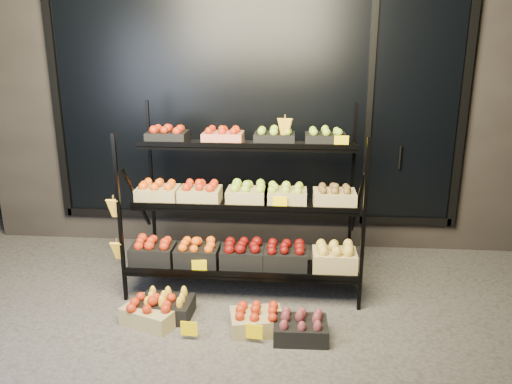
# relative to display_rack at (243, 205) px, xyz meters

# --- Properties ---
(ground) EXTENTS (24.00, 24.00, 0.00)m
(ground) POSITION_rel_display_rack_xyz_m (0.01, -0.60, -0.79)
(ground) COLOR #514F4C
(ground) RESTS_ON ground
(building) EXTENTS (6.00, 2.08, 3.50)m
(building) POSITION_rel_display_rack_xyz_m (0.01, 1.99, 0.96)
(building) COLOR #2D2826
(building) RESTS_ON ground
(display_rack) EXTENTS (2.18, 1.02, 1.66)m
(display_rack) POSITION_rel_display_rack_xyz_m (0.00, 0.00, 0.00)
(display_rack) COLOR black
(display_rack) RESTS_ON ground
(tag_floor_a) EXTENTS (0.13, 0.01, 0.12)m
(tag_floor_a) POSITION_rel_display_rack_xyz_m (-0.31, -1.00, -0.73)
(tag_floor_a) COLOR #FFD600
(tag_floor_a) RESTS_ON ground
(tag_floor_b) EXTENTS (0.13, 0.01, 0.12)m
(tag_floor_b) POSITION_rel_display_rack_xyz_m (0.19, -1.00, -0.73)
(tag_floor_b) COLOR #FFD600
(tag_floor_b) RESTS_ON ground
(floor_crate_left) EXTENTS (0.52, 0.45, 0.21)m
(floor_crate_left) POSITION_rel_display_rack_xyz_m (-0.67, -0.77, -0.69)
(floor_crate_left) COLOR tan
(floor_crate_left) RESTS_ON ground
(floor_crate_midleft) EXTENTS (0.45, 0.34, 0.21)m
(floor_crate_midleft) POSITION_rel_display_rack_xyz_m (-0.58, -0.66, -0.69)
(floor_crate_midleft) COLOR black
(floor_crate_midleft) RESTS_ON ground
(floor_crate_midright) EXTENTS (0.46, 0.38, 0.21)m
(floor_crate_midright) POSITION_rel_display_rack_xyz_m (0.19, -0.81, -0.69)
(floor_crate_midright) COLOR tan
(floor_crate_midright) RESTS_ON ground
(floor_crate_right) EXTENTS (0.42, 0.32, 0.21)m
(floor_crate_right) POSITION_rel_display_rack_xyz_m (0.54, -0.90, -0.69)
(floor_crate_right) COLOR black
(floor_crate_right) RESTS_ON ground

